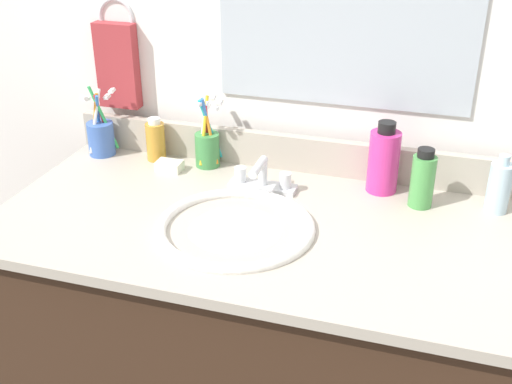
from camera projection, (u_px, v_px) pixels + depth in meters
The scene contains 15 objects.
vanity_cabinet at pixel (261, 366), 1.55m from camera, with size 1.12×0.54×0.76m, color #382316.
countertop at pixel (262, 227), 1.37m from camera, with size 1.17×0.58×0.02m, color #B2A899.
backsplash at pixel (294, 153), 1.58m from camera, with size 1.17×0.02×0.09m, color #B2A899.
back_wall at pixel (298, 205), 1.72m from camera, with size 2.27×0.04×1.30m, color white.
towel_ring at pixel (116, 17), 1.61m from camera, with size 0.10×0.10×0.01m, color silver.
hand_towel at pixel (118, 66), 1.65m from camera, with size 0.11×0.04×0.22m, color #A53338.
sink_basin at pixel (235, 242), 1.35m from camera, with size 0.34×0.34×0.11m.
faucet at pixel (262, 179), 1.49m from camera, with size 0.16×0.10×0.08m.
bottle_oil_amber at pixel (156, 141), 1.64m from camera, with size 0.05×0.05×0.11m.
bottle_toner_green at pixel (423, 180), 1.41m from camera, with size 0.05×0.05×0.14m.
bottle_gel_clear at pixel (499, 187), 1.38m from camera, with size 0.05×0.05×0.13m.
bottle_soap_pink at pixel (384, 160), 1.47m from camera, with size 0.07×0.07×0.17m.
cup_green at pixel (207, 145), 1.60m from camera, with size 0.07×0.09×0.18m.
cup_blue_plastic at pixel (101, 136), 1.67m from camera, with size 0.08×0.08×0.19m.
soap_bar at pixel (169, 166), 1.59m from camera, with size 0.06×0.04×0.02m, color white.
Camera 1 is at (0.34, -1.14, 1.46)m, focal length 44.75 mm.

